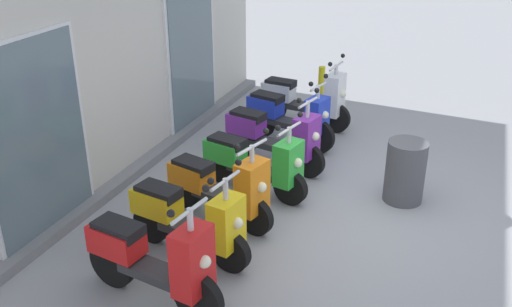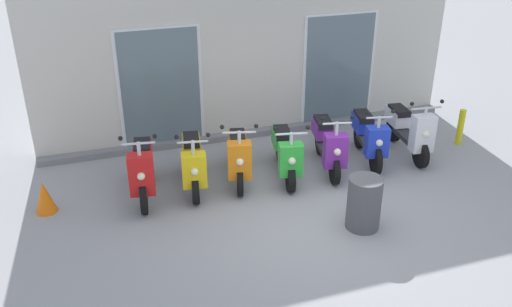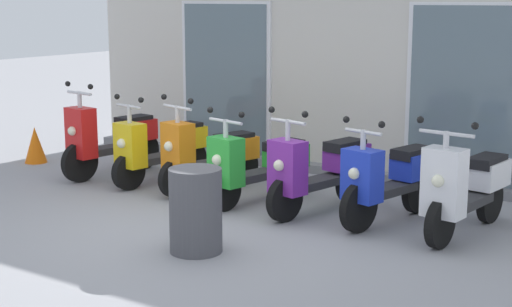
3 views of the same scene
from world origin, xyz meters
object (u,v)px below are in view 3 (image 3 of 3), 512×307
scooter_blue (390,178)px  scooter_white (466,187)px  scooter_yellow (160,148)px  scooter_orange (208,154)px  scooter_purple (319,169)px  scooter_green (258,165)px  trash_bin (196,210)px  traffic_cone (35,145)px  scooter_red (109,139)px

scooter_blue → scooter_white: bearing=-1.4°
scooter_yellow → scooter_orange: size_ratio=1.01×
scooter_purple → scooter_green: bearing=-179.0°
scooter_orange → trash_bin: 2.34m
scooter_green → traffic_cone: bearing=179.0°
scooter_yellow → scooter_purple: size_ratio=0.94×
scooter_orange → scooter_red: bearing=-177.8°
scooter_red → traffic_cone: bearing=179.0°
trash_bin → scooter_green: bearing=105.5°
scooter_purple → trash_bin: 1.87m
scooter_orange → scooter_blue: (2.42, -0.03, 0.02)m
scooter_purple → scooter_red: bearing=179.5°
scooter_blue → scooter_yellow: bearing=179.4°
scooter_red → traffic_cone: 1.53m
scooter_yellow → scooter_orange: (0.78, -0.00, 0.00)m
scooter_white → traffic_cone: bearing=179.9°
scooter_purple → scooter_white: 1.65m
scooter_white → trash_bin: 2.70m
scooter_green → scooter_purple: size_ratio=0.97×
scooter_green → scooter_blue: size_ratio=1.00×
scooter_red → scooter_white: 4.84m
scooter_white → traffic_cone: size_ratio=3.11×
scooter_green → traffic_cone: scooter_green is taller
scooter_green → traffic_cone: (-3.91, 0.07, -0.18)m
scooter_purple → scooter_white: size_ratio=0.99×
scooter_orange → scooter_white: scooter_white is taller
scooter_white → trash_bin: bearing=-135.7°
scooter_red → traffic_cone: scooter_red is taller
scooter_green → scooter_blue: 1.62m
scooter_red → scooter_orange: (1.60, 0.06, -0.04)m
traffic_cone → scooter_green: bearing=-1.0°
traffic_cone → scooter_orange: bearing=0.7°
scooter_blue → traffic_cone: bearing=-179.9°
scooter_orange → trash_bin: bearing=-55.9°
scooter_orange → scooter_blue: size_ratio=0.96×
scooter_red → scooter_yellow: 0.83m
scooter_orange → scooter_white: bearing=-0.9°
trash_bin → scooter_red: bearing=147.2°
scooter_orange → scooter_blue: bearing=-0.7°
scooter_orange → traffic_cone: size_ratio=2.87×
scooter_white → traffic_cone: 6.36m
scooter_orange → scooter_purple: 1.60m
scooter_blue → scooter_green: bearing=-177.3°
scooter_yellow → scooter_red: bearing=-175.4°
scooter_purple → scooter_blue: scooter_purple is taller
scooter_orange → traffic_cone: 3.11m
scooter_white → traffic_cone: scooter_white is taller
scooter_purple → trash_bin: bearing=-98.8°
scooter_red → trash_bin: scooter_red is taller
scooter_yellow → traffic_cone: 2.34m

